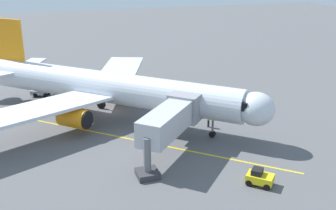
{
  "coord_description": "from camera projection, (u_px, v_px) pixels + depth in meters",
  "views": [
    {
      "loc": [
        8.51,
        50.53,
        19.16
      ],
      "look_at": [
        -5.41,
        7.83,
        3.0
      ],
      "focal_mm": 44.19,
      "sensor_mm": 36.0,
      "label": 1
    }
  ],
  "objects": [
    {
      "name": "ground_plane",
      "position": [
        110.0,
        112.0,
        54.17
      ],
      "size": [
        220.0,
        220.0,
        0.0
      ],
      "primitive_type": "plane",
      "color": "#565659"
    },
    {
      "name": "ground_crew_marshaller",
      "position": [
        208.0,
        120.0,
        49.0
      ],
      "size": [
        0.42,
        0.28,
        1.71
      ],
      "color": "#23232D",
      "rests_on": "ground"
    },
    {
      "name": "tug_portside",
      "position": [
        260.0,
        178.0,
        36.62
      ],
      "size": [
        2.7,
        2.67,
        1.5
      ],
      "color": "yellow",
      "rests_on": "ground"
    },
    {
      "name": "belt_loader_near_nose",
      "position": [
        41.0,
        91.0,
        60.03
      ],
      "size": [
        4.67,
        2.95,
        2.32
      ],
      "color": "#9E9EA3",
      "rests_on": "ground"
    },
    {
      "name": "airplane",
      "position": [
        107.0,
        88.0,
        50.66
      ],
      "size": [
        33.39,
        32.73,
        11.5
      ],
      "color": "silver",
      "rests_on": "ground"
    },
    {
      "name": "apron_lead_in_line",
      "position": [
        120.0,
        137.0,
        46.53
      ],
      "size": [
        29.49,
        27.37,
        0.01
      ],
      "primitive_type": "cube",
      "rotation": [
        0.0,
        0.0,
        0.82
      ],
      "color": "yellow",
      "rests_on": "ground"
    },
    {
      "name": "jet_bridge",
      "position": [
        173.0,
        118.0,
        41.7
      ],
      "size": [
        9.24,
        9.71,
        5.4
      ],
      "color": "#B7B7BC",
      "rests_on": "ground"
    }
  ]
}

